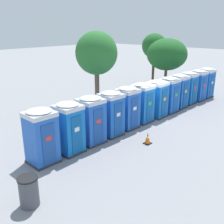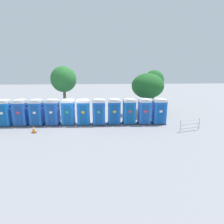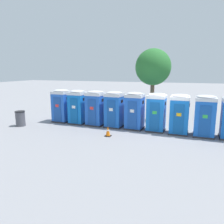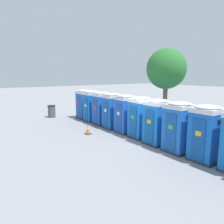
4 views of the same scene
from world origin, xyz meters
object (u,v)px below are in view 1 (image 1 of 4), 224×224
(portapotty_1, at_px, (69,128))
(street_tree_1, at_px, (154,46))
(portapotty_4, at_px, (127,108))
(portapotty_5, at_px, (142,103))
(traffic_cone, at_px, (148,138))
(portapotty_10, at_px, (198,85))
(street_tree_0, at_px, (96,54))
(portapotty_3, at_px, (111,113))
(trash_can, at_px, (29,191))
(portapotty_6, at_px, (157,99))
(portapotty_7, at_px, (169,95))
(portapotty_9, at_px, (188,88))
(portapotty_0, at_px, (41,136))
(portapotty_2, at_px, (91,120))
(street_tree_2, at_px, (167,54))
(portapotty_8, at_px, (179,91))
(portapotty_11, at_px, (206,82))

(portapotty_1, distance_m, street_tree_1, 17.35)
(portapotty_4, bearing_deg, portapotty_5, -2.44)
(traffic_cone, bearing_deg, portapotty_10, 10.35)
(street_tree_0, relative_size, street_tree_1, 1.08)
(portapotty_3, bearing_deg, trash_can, -162.41)
(portapotty_6, height_order, trash_can, portapotty_6)
(portapotty_1, height_order, portapotty_7, same)
(portapotty_4, bearing_deg, portapotty_9, -2.25)
(street_tree_0, bearing_deg, traffic_cone, -107.77)
(portapotty_1, relative_size, portapotty_9, 1.00)
(portapotty_0, height_order, portapotty_10, same)
(portapotty_3, relative_size, portapotty_10, 1.00)
(portapotty_3, height_order, portapotty_10, same)
(portapotty_2, bearing_deg, street_tree_2, 14.33)
(portapotty_6, relative_size, portapotty_9, 1.00)
(portapotty_8, xyz_separation_m, portapotty_11, (4.41, -0.23, -0.00))
(portapotty_4, distance_m, street_tree_0, 4.33)
(portapotty_8, relative_size, portapotty_9, 1.00)
(portapotty_4, bearing_deg, portapotty_11, -2.78)
(portapotty_6, relative_size, street_tree_0, 0.45)
(portapotty_7, height_order, street_tree_2, street_tree_2)
(portapotty_7, bearing_deg, portapotty_1, 177.81)
(portapotty_3, height_order, portapotty_6, same)
(portapotty_0, xyz_separation_m, portapotty_5, (7.36, -0.24, 0.00))
(portapotty_2, xyz_separation_m, portapotty_7, (7.36, -0.34, 0.00))
(portapotty_7, height_order, street_tree_0, street_tree_0)
(portapotty_8, xyz_separation_m, street_tree_1, (5.83, 6.09, 2.69))
(street_tree_2, bearing_deg, portapotty_10, -109.46)
(portapotty_11, xyz_separation_m, street_tree_0, (-9.67, 3.65, 2.91))
(portapotty_0, xyz_separation_m, street_tree_1, (17.61, 5.65, 2.69))
(portapotty_6, bearing_deg, portapotty_3, 177.14)
(portapotty_5, bearing_deg, street_tree_0, 104.65)
(portapotty_4, height_order, portapotty_5, same)
(street_tree_2, bearing_deg, street_tree_1, 57.60)
(portapotty_6, distance_m, portapotty_9, 4.42)
(street_tree_1, xyz_separation_m, street_tree_2, (-1.53, -2.41, -0.56))
(portapotty_0, distance_m, street_tree_0, 7.74)
(portapotty_4, xyz_separation_m, trash_can, (-7.96, -2.06, -0.73))
(portapotty_0, relative_size, portapotty_7, 1.00)
(portapotty_6, relative_size, street_tree_2, 0.52)
(portapotty_1, distance_m, trash_can, 4.19)
(portapotty_7, height_order, portapotty_11, same)
(portapotty_3, xyz_separation_m, street_tree_1, (13.20, 5.82, 2.69))
(street_tree_2, bearing_deg, portapotty_5, -158.25)
(portapotty_10, distance_m, street_tree_0, 9.41)
(traffic_cone, bearing_deg, portapotty_9, 13.09)
(portapotty_7, bearing_deg, street_tree_2, 32.58)
(portapotty_3, xyz_separation_m, portapotty_5, (2.95, -0.06, 0.00))
(street_tree_1, bearing_deg, portapotty_7, -140.14)
(portapotty_8, height_order, traffic_cone, portapotty_8)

